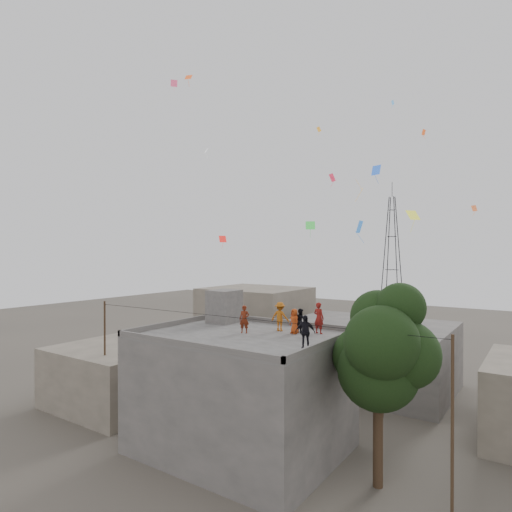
{
  "coord_description": "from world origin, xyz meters",
  "views": [
    {
      "loc": [
        13.38,
        -18.22,
        10.45
      ],
      "look_at": [
        -0.32,
        1.88,
        10.24
      ],
      "focal_mm": 30.0,
      "sensor_mm": 36.0,
      "label": 1
    }
  ],
  "objects_px": {
    "person_red_adult": "(319,318)",
    "tree": "(383,350)",
    "stair_head_box": "(224,306)",
    "transmission_tower": "(392,263)",
    "person_dark_adult": "(305,332)"
  },
  "relations": [
    {
      "from": "transmission_tower",
      "to": "person_dark_adult",
      "type": "distance_m",
      "value": 42.03
    },
    {
      "from": "person_red_adult",
      "to": "tree",
      "type": "bearing_deg",
      "value": 165.44
    },
    {
      "from": "tree",
      "to": "person_dark_adult",
      "type": "distance_m",
      "value": 3.51
    },
    {
      "from": "stair_head_box",
      "to": "transmission_tower",
      "type": "distance_m",
      "value": 37.46
    },
    {
      "from": "stair_head_box",
      "to": "tree",
      "type": "distance_m",
      "value": 10.8
    },
    {
      "from": "transmission_tower",
      "to": "person_red_adult",
      "type": "distance_m",
      "value": 38.22
    },
    {
      "from": "tree",
      "to": "transmission_tower",
      "type": "distance_m",
      "value": 41.12
    },
    {
      "from": "stair_head_box",
      "to": "person_red_adult",
      "type": "xyz_separation_m",
      "value": [
        6.5,
        -0.06,
        -0.16
      ]
    },
    {
      "from": "stair_head_box",
      "to": "person_dark_adult",
      "type": "relative_size",
      "value": 1.31
    },
    {
      "from": "tree",
      "to": "person_red_adult",
      "type": "distance_m",
      "value": 4.59
    },
    {
      "from": "tree",
      "to": "person_red_adult",
      "type": "xyz_separation_m",
      "value": [
        -4.07,
        1.94,
        0.83
      ]
    },
    {
      "from": "stair_head_box",
      "to": "person_red_adult",
      "type": "height_order",
      "value": "stair_head_box"
    },
    {
      "from": "tree",
      "to": "person_dark_adult",
      "type": "relative_size",
      "value": 5.97
    },
    {
      "from": "person_dark_adult",
      "to": "stair_head_box",
      "type": "bearing_deg",
      "value": 133.43
    },
    {
      "from": "transmission_tower",
      "to": "person_red_adult",
      "type": "height_order",
      "value": "transmission_tower"
    }
  ]
}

